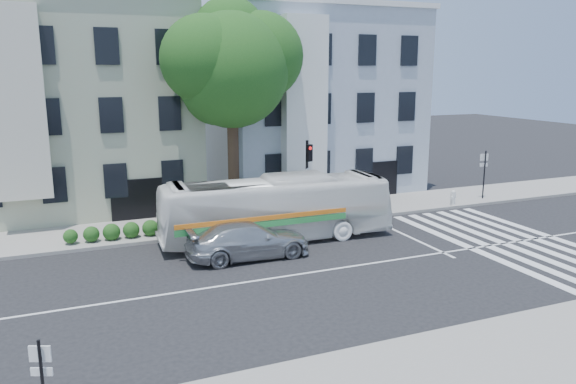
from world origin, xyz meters
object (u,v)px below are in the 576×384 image
sedan (248,240)px  near_sign_pole (42,380)px  bus (276,209)px  traffic_signal (308,170)px  fire_hydrant (453,197)px

sedan → near_sign_pole: size_ratio=2.15×
bus → near_sign_pole: (-9.49, -11.74, 0.20)m
traffic_signal → near_sign_pole: traffic_signal is taller
bus → fire_hydrant: bearing=-77.2°
near_sign_pole → traffic_signal: bearing=72.5°
bus → sedan: 2.75m
traffic_signal → near_sign_pole: (-12.06, -13.98, -1.01)m
traffic_signal → fire_hydrant: traffic_signal is taller
near_sign_pole → bus: bearing=74.3°
bus → near_sign_pole: bearing=144.1°
bus → traffic_signal: traffic_signal is taller
bus → fire_hydrant: bus is taller
fire_hydrant → near_sign_pole: size_ratio=0.35×
traffic_signal → sedan: bearing=-156.3°
bus → fire_hydrant: 11.54m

